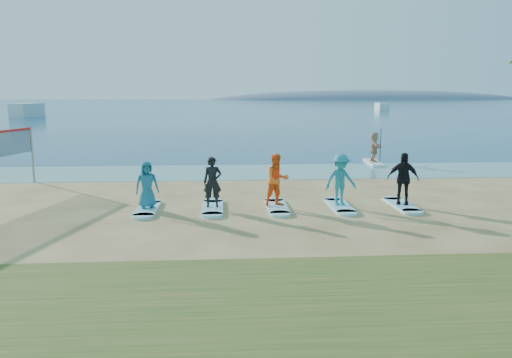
{
  "coord_description": "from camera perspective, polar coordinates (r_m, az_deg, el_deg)",
  "views": [
    {
      "loc": [
        -0.28,
        -14.61,
        3.98
      ],
      "look_at": [
        0.87,
        2.0,
        1.1
      ],
      "focal_mm": 35.0,
      "sensor_mm": 36.0,
      "label": 1
    }
  ],
  "objects": [
    {
      "name": "student_3",
      "position": [
        17.68,
        9.64,
        -0.07
      ],
      "size": [
        1.29,
        0.94,
        1.8
      ],
      "primitive_type": "imported",
      "rotation": [
        0.0,
        0.0,
        0.26
      ],
      "color": "teal",
      "rests_on": "surfboard_3"
    },
    {
      "name": "surfboard_4",
      "position": [
        18.51,
        16.3,
        -2.86
      ],
      "size": [
        0.7,
        2.2,
        0.09
      ],
      "primitive_type": "cube",
      "color": "#99DAED",
      "rests_on": "ground"
    },
    {
      "name": "paddleboard",
      "position": [
        29.24,
        13.3,
        1.85
      ],
      "size": [
        1.01,
        3.06,
        0.12
      ],
      "primitive_type": "cube",
      "rotation": [
        0.0,
        0.0,
        -0.1
      ],
      "color": "silver",
      "rests_on": "ground"
    },
    {
      "name": "surfboard_1",
      "position": [
        17.38,
        -4.95,
        -3.31
      ],
      "size": [
        0.7,
        2.2,
        0.09
      ],
      "primitive_type": "cube",
      "color": "#99DAED",
      "rests_on": "ground"
    },
    {
      "name": "paddleboarder",
      "position": [
        29.14,
        13.37,
        3.59
      ],
      "size": [
        0.59,
        1.58,
        1.68
      ],
      "primitive_type": "imported",
      "rotation": [
        0.0,
        0.0,
        1.51
      ],
      "color": "tan",
      "rests_on": "paddleboard"
    },
    {
      "name": "ocean",
      "position": [
        174.65,
        -3.9,
        8.49
      ],
      "size": [
        600.0,
        600.0,
        0.0
      ],
      "primitive_type": "plane",
      "color": "navy",
      "rests_on": "ground"
    },
    {
      "name": "surfboard_2",
      "position": [
        17.48,
        2.4,
        -3.2
      ],
      "size": [
        0.7,
        2.2,
        0.09
      ],
      "primitive_type": "cube",
      "color": "#99DAED",
      "rests_on": "ground"
    },
    {
      "name": "shallow_water",
      "position": [
        25.42,
        -3.27,
        0.81
      ],
      "size": [
        600.0,
        600.0,
        0.0
      ],
      "primitive_type": "plane",
      "color": "teal",
      "rests_on": "ground"
    },
    {
      "name": "boat_offshore_b",
      "position": [
        122.88,
        14.16,
        7.66
      ],
      "size": [
        2.64,
        5.63,
        1.64
      ],
      "primitive_type": "cube",
      "rotation": [
        0.0,
        0.0,
        -0.07
      ],
      "color": "silver",
      "rests_on": "ground"
    },
    {
      "name": "student_4",
      "position": [
        18.33,
        16.44,
        0.07
      ],
      "size": [
        1.16,
        0.76,
        1.83
      ],
      "primitive_type": "imported",
      "rotation": [
        0.0,
        0.0,
        -0.32
      ],
      "color": "black",
      "rests_on": "surfboard_4"
    },
    {
      "name": "island_ridge",
      "position": [
        328.74,
        13.06,
        8.87
      ],
      "size": [
        220.0,
        56.0,
        18.0
      ],
      "primitive_type": "ellipsoid",
      "color": "slate",
      "rests_on": "ground"
    },
    {
      "name": "surfboard_3",
      "position": [
        17.86,
        9.55,
        -3.05
      ],
      "size": [
        0.7,
        2.2,
        0.09
      ],
      "primitive_type": "cube",
      "color": "#99DAED",
      "rests_on": "ground"
    },
    {
      "name": "student_2",
      "position": [
        17.29,
        2.42,
        -0.12
      ],
      "size": [
        1.07,
        0.95,
        1.82
      ],
      "primitive_type": "imported",
      "rotation": [
        0.0,
        0.0,
        0.34
      ],
      "color": "#FF611A",
      "rests_on": "surfboard_2"
    },
    {
      "name": "student_1",
      "position": [
        17.19,
        -5.0,
        -0.34
      ],
      "size": [
        0.65,
        0.44,
        1.74
      ],
      "primitive_type": "imported",
      "rotation": [
        0.0,
        0.0,
        0.04
      ],
      "color": "black",
      "rests_on": "surfboard_1"
    },
    {
      "name": "student_0",
      "position": [
        17.39,
        -12.37,
        -0.63
      ],
      "size": [
        0.91,
        0.74,
        1.61
      ],
      "primitive_type": "imported",
      "rotation": [
        0.0,
        0.0,
        0.32
      ],
      "color": "#1B6482",
      "rests_on": "surfboard_0"
    },
    {
      "name": "surfboard_0",
      "position": [
        17.56,
        -12.27,
        -3.36
      ],
      "size": [
        0.7,
        2.2,
        0.09
      ],
      "primitive_type": "cube",
      "color": "#99DAED",
      "rests_on": "ground"
    },
    {
      "name": "ground",
      "position": [
        15.14,
        -2.77,
        -5.43
      ],
      "size": [
        600.0,
        600.0,
        0.0
      ],
      "primitive_type": "plane",
      "color": "tan",
      "rests_on": "ground"
    },
    {
      "name": "boat_offshore_a",
      "position": [
        92.04,
        -24.63,
        6.45
      ],
      "size": [
        3.55,
        7.34,
        2.26
      ],
      "primitive_type": "cube",
      "rotation": [
        0.0,
        0.0,
        -0.15
      ],
      "color": "silver",
      "rests_on": "ground"
    }
  ]
}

